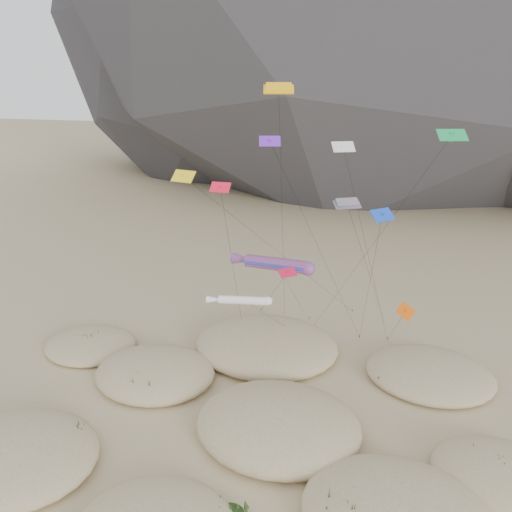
# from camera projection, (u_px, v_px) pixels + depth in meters

# --- Properties ---
(ground) EXTENTS (500.00, 500.00, 0.00)m
(ground) POSITION_uv_depth(u_px,v_px,m) (250.00, 449.00, 41.56)
(ground) COLOR #CCB789
(ground) RESTS_ON ground
(dunes) EXTENTS (51.47, 36.67, 3.83)m
(dunes) POSITION_uv_depth(u_px,v_px,m) (252.00, 410.00, 45.18)
(dunes) COLOR #CCB789
(dunes) RESTS_ON ground
(dune_grass) EXTENTS (43.42, 29.37, 1.48)m
(dune_grass) POSITION_uv_depth(u_px,v_px,m) (242.00, 415.00, 44.38)
(dune_grass) COLOR black
(dune_grass) RESTS_ON ground
(kite_stakes) EXTENTS (20.36, 8.23, 0.30)m
(kite_stakes) POSITION_uv_depth(u_px,v_px,m) (304.00, 324.00, 61.65)
(kite_stakes) COLOR #3F2D1E
(kite_stakes) RESTS_ON ground
(rainbow_tube_kite) EXTENTS (8.66, 17.96, 13.79)m
(rainbow_tube_kite) POSITION_uv_depth(u_px,v_px,m) (274.00, 264.00, 46.14)
(rainbow_tube_kite) COLOR #EC4818
(rainbow_tube_kite) RESTS_ON ground
(white_tube_kite) EXTENTS (6.72, 12.13, 10.00)m
(white_tube_kite) POSITION_uv_depth(u_px,v_px,m) (241.00, 300.00, 46.76)
(white_tube_kite) COLOR white
(white_tube_kite) RESTS_ON ground
(orange_parafoil) EXTENTS (2.97, 10.41, 28.56)m
(orange_parafoil) POSITION_uv_depth(u_px,v_px,m) (279.00, 92.00, 45.96)
(orange_parafoil) COLOR #FFB60D
(orange_parafoil) RESTS_ON ground
(multi_parafoil) EXTENTS (6.19, 12.92, 18.36)m
(multi_parafoil) POSITION_uv_depth(u_px,v_px,m) (348.00, 205.00, 46.88)
(multi_parafoil) COLOR red
(multi_parafoil) RESTS_ON ground
(delta_kites) EXTENTS (25.48, 22.58, 25.07)m
(delta_kites) POSITION_uv_depth(u_px,v_px,m) (324.00, 201.00, 43.80)
(delta_kites) COLOR red
(delta_kites) RESTS_ON ground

